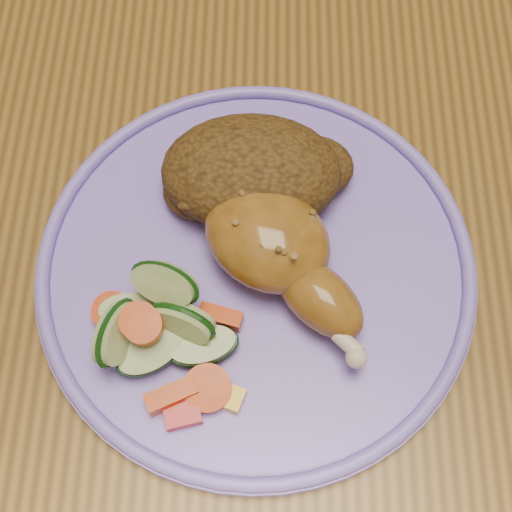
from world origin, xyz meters
TOP-DOWN VIEW (x-y plane):
  - ground at (0.00, 0.00)m, footprint 4.00×4.00m
  - dining_table at (0.00, 0.00)m, footprint 0.90×1.40m
  - plate at (-0.06, -0.09)m, footprint 0.31×0.31m
  - plate_rim at (-0.06, -0.09)m, footprint 0.31×0.31m
  - chicken_leg at (-0.05, -0.09)m, footprint 0.13×0.15m
  - rice_pilaf at (-0.06, -0.03)m, footprint 0.14×0.09m
  - vegetable_pile at (-0.13, -0.14)m, footprint 0.11×0.12m

SIDE VIEW (x-z plane):
  - ground at x=0.00m, z-range 0.00..0.00m
  - dining_table at x=0.00m, z-range 0.29..1.04m
  - plate at x=-0.06m, z-range 0.75..0.76m
  - plate_rim at x=-0.06m, z-range 0.76..0.77m
  - vegetable_pile at x=-0.13m, z-range 0.75..0.80m
  - rice_pilaf at x=-0.06m, z-range 0.76..0.81m
  - chicken_leg at x=-0.05m, z-range 0.76..0.81m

